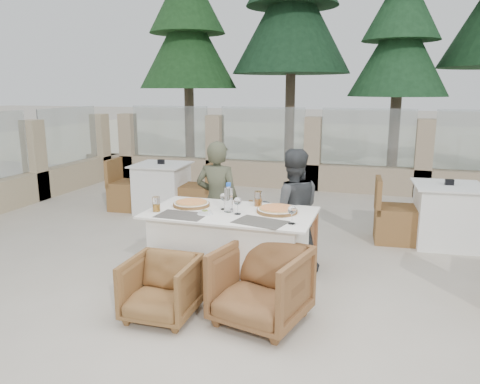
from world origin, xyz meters
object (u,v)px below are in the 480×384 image
(beer_glass_left, at_px, (156,204))
(diner_right, at_px, (292,211))
(wine_glass_near, at_px, (238,205))
(dining_table, at_px, (231,250))
(olive_dish, at_px, (205,212))
(beer_glass_right, at_px, (258,199))
(bg_table_a, at_px, (162,188))
(bg_table_b, at_px, (446,215))
(armchair_near_right, at_px, (261,286))
(armchair_near_left, at_px, (161,288))
(pizza_left, at_px, (191,204))
(diner_left, at_px, (217,201))
(water_bottle, at_px, (228,197))
(pizza_right, at_px, (277,210))
(wine_glass_corner, at_px, (292,214))
(wine_glass_centre, at_px, (224,200))
(armchair_far_right, at_px, (284,240))

(beer_glass_left, xyz_separation_m, diner_right, (1.16, 0.82, -0.18))
(wine_glass_near, bearing_deg, dining_table, 143.18)
(wine_glass_near, bearing_deg, olive_dish, -161.36)
(dining_table, distance_m, beer_glass_right, 0.58)
(diner_right, xyz_separation_m, bg_table_a, (-2.44, 1.80, -0.28))
(bg_table_b, bearing_deg, diner_right, -144.92)
(olive_dish, relative_size, armchair_near_right, 0.15)
(armchair_near_left, relative_size, bg_table_a, 0.36)
(pizza_left, distance_m, olive_dish, 0.36)
(diner_right, bearing_deg, diner_left, -24.34)
(dining_table, relative_size, water_bottle, 5.62)
(wine_glass_near, relative_size, armchair_near_right, 0.26)
(pizza_right, relative_size, water_bottle, 1.37)
(wine_glass_corner, height_order, olive_dish, wine_glass_corner)
(wine_glass_near, relative_size, bg_table_a, 0.11)
(beer_glass_right, bearing_deg, dining_table, -123.88)
(dining_table, height_order, pizza_right, pizza_right)
(wine_glass_corner, bearing_deg, olive_dish, 175.29)
(pizza_right, height_order, beer_glass_left, beer_glass_left)
(armchair_near_left, xyz_separation_m, bg_table_b, (2.53, 2.79, 0.12))
(dining_table, relative_size, bg_table_b, 0.98)
(pizza_left, relative_size, armchair_near_left, 0.63)
(beer_glass_left, height_order, bg_table_b, beer_glass_left)
(water_bottle, relative_size, bg_table_a, 0.17)
(wine_glass_corner, xyz_separation_m, armchair_near_left, (-1.01, -0.55, -0.60))
(beer_glass_right, bearing_deg, bg_table_a, 135.25)
(armchair_near_right, bearing_deg, armchair_near_left, -154.17)
(wine_glass_corner, relative_size, armchair_near_left, 0.31)
(wine_glass_centre, distance_m, diner_right, 0.82)
(beer_glass_left, bearing_deg, wine_glass_near, 9.96)
(dining_table, relative_size, diner_right, 1.21)
(wine_glass_centre, height_order, armchair_near_right, wine_glass_centre)
(pizza_left, relative_size, armchair_near_right, 0.51)
(dining_table, xyz_separation_m, wine_glass_centre, (-0.09, 0.06, 0.48))
(pizza_right, bearing_deg, armchair_near_left, -131.60)
(pizza_right, distance_m, olive_dish, 0.69)
(armchair_far_right, xyz_separation_m, armchair_near_right, (0.09, -1.33, 0.04))
(wine_glass_near, relative_size, wine_glass_corner, 1.00)
(wine_glass_corner, relative_size, bg_table_b, 0.11)
(wine_glass_near, distance_m, armchair_near_left, 1.04)
(wine_glass_near, bearing_deg, diner_left, 122.15)
(olive_dish, height_order, armchair_near_left, olive_dish)
(diner_left, bearing_deg, pizza_right, 143.23)
(beer_glass_left, bearing_deg, armchair_near_right, -19.41)
(water_bottle, distance_m, olive_dish, 0.27)
(armchair_far_right, distance_m, diner_right, 0.40)
(pizza_right, xyz_separation_m, wine_glass_centre, (-0.52, -0.05, 0.07))
(beer_glass_right, bearing_deg, beer_glass_left, -150.72)
(wine_glass_corner, distance_m, beer_glass_left, 1.33)
(diner_right, bearing_deg, pizza_left, 10.54)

